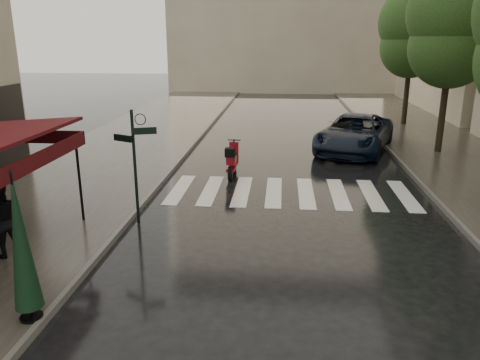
% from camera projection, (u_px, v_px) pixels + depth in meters
% --- Properties ---
extents(ground, '(120.00, 120.00, 0.00)m').
position_uv_depth(ground, '(152.00, 277.00, 9.88)').
color(ground, black).
rests_on(ground, ground).
extents(sidewalk_near, '(6.00, 60.00, 0.12)m').
position_uv_depth(sidewalk_near, '(127.00, 146.00, 21.69)').
color(sidewalk_near, '#38332D').
rests_on(sidewalk_near, ground).
extents(sidewalk_far, '(5.50, 60.00, 0.12)m').
position_uv_depth(sidewalk_far, '(455.00, 153.00, 20.43)').
color(sidewalk_far, '#38332D').
rests_on(sidewalk_far, ground).
extents(curb_near, '(0.12, 60.00, 0.16)m').
position_uv_depth(curb_near, '(191.00, 147.00, 21.43)').
color(curb_near, '#595651').
rests_on(curb_near, ground).
extents(curb_far, '(0.12, 60.00, 0.16)m').
position_uv_depth(curb_far, '(390.00, 151.00, 20.67)').
color(curb_far, '#595651').
rests_on(curb_far, ground).
extents(crosswalk, '(7.85, 3.20, 0.01)m').
position_uv_depth(crosswalk, '(290.00, 192.00, 15.35)').
color(crosswalk, silver).
rests_on(crosswalk, ground).
extents(signpost, '(1.17, 0.29, 3.10)m').
position_uv_depth(signpost, '(135.00, 158.00, 12.32)').
color(signpost, black).
rests_on(signpost, ground).
extents(tree_mid, '(3.80, 3.80, 8.34)m').
position_uv_depth(tree_mid, '(454.00, 19.00, 18.90)').
color(tree_mid, black).
rests_on(tree_mid, sidewalk_far).
extents(tree_far, '(3.80, 3.80, 8.16)m').
position_uv_depth(tree_far, '(413.00, 27.00, 25.60)').
color(tree_far, black).
rests_on(tree_far, sidewalk_far).
extents(pedestrian_terrace, '(1.05, 1.04, 1.71)m').
position_uv_depth(pedestrian_terrace, '(1.00, 220.00, 10.38)').
color(pedestrian_terrace, black).
rests_on(pedestrian_terrace, sidewalk_near).
extents(scooter, '(0.49, 1.85, 1.22)m').
position_uv_depth(scooter, '(232.00, 161.00, 17.07)').
color(scooter, black).
rests_on(scooter, ground).
extents(parked_car, '(4.49, 6.41, 1.62)m').
position_uv_depth(parked_car, '(355.00, 133.00, 20.76)').
color(parked_car, black).
rests_on(parked_car, ground).
extents(parasol_front, '(0.48, 0.48, 2.69)m').
position_uv_depth(parasol_front, '(21.00, 243.00, 7.81)').
color(parasol_front, black).
rests_on(parasol_front, sidewalk_near).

